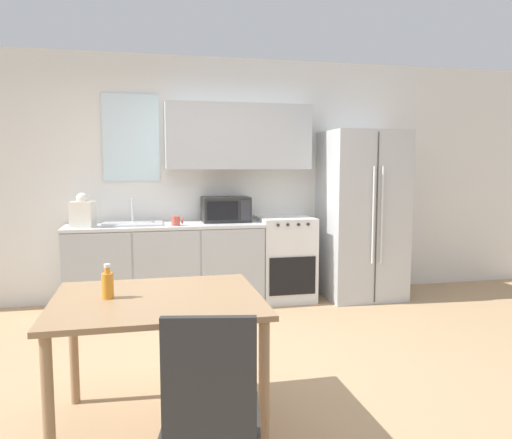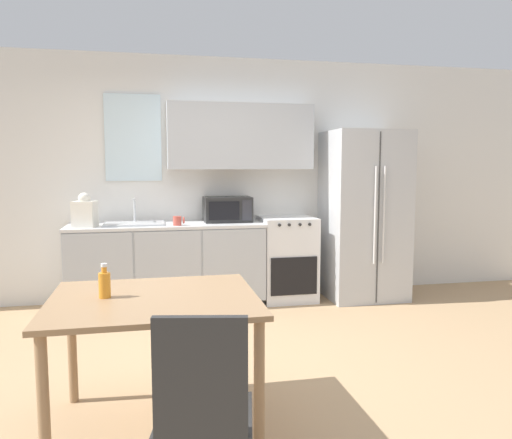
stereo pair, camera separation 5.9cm
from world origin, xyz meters
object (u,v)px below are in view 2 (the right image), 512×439
dining_table (154,314)px  microwave (227,209)px  refrigerator (364,215)px  coffee_mug (178,221)px  drink_bottle (105,284)px  oven_range (287,258)px  dining_chair_near (203,405)px

dining_table → microwave: bearing=72.8°
refrigerator → coffee_mug: size_ratio=15.84×
coffee_mug → drink_bottle: size_ratio=0.62×
oven_range → microwave: microwave is taller
oven_range → coffee_mug: coffee_mug is taller
drink_bottle → coffee_mug: bearing=77.3°
oven_range → coffee_mug: 1.31m
oven_range → microwave: 0.87m
coffee_mug → dining_table: (-0.26, -2.37, -0.27)m
refrigerator → dining_chair_near: 3.99m
oven_range → dining_chair_near: 3.64m
dining_chair_near → drink_bottle: 1.05m
dining_table → coffee_mug: bearing=83.8°
refrigerator → dining_table: refrigerator is taller
microwave → dining_chair_near: (-0.62, -3.49, -0.49)m
refrigerator → drink_bottle: size_ratio=9.76×
dining_table → oven_range: bearing=60.0°
dining_chair_near → dining_table: bearing=113.2°
microwave → coffee_mug: bearing=-155.6°
dining_table → drink_bottle: (-0.27, 0.04, 0.18)m
dining_chair_near → microwave: bearing=90.8°
coffee_mug → drink_bottle: bearing=-102.7°
microwave → oven_range: bearing=-7.2°
oven_range → drink_bottle: bearing=-124.7°
oven_range → drink_bottle: (-1.74, -2.50, 0.38)m
refrigerator → coffee_mug: bearing=-177.5°
oven_range → microwave: size_ratio=1.82×
coffee_mug → drink_bottle: 2.40m
dining_table → drink_bottle: bearing=172.1°
dining_table → drink_bottle: 0.32m
oven_range → dining_table: 2.94m
refrigerator → microwave: 1.55m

